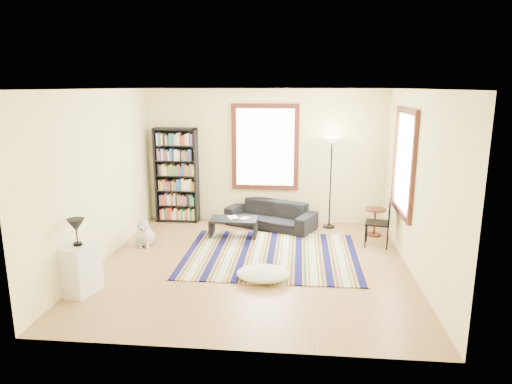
# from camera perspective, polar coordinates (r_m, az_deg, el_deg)

# --- Properties ---
(floor) EXTENTS (5.00, 5.00, 0.10)m
(floor) POSITION_cam_1_polar(r_m,az_deg,el_deg) (7.57, -0.37, -9.38)
(floor) COLOR #A07149
(floor) RESTS_ON ground
(ceiling) EXTENTS (5.00, 5.00, 0.10)m
(ceiling) POSITION_cam_1_polar(r_m,az_deg,el_deg) (6.99, -0.41, 13.16)
(ceiling) COLOR white
(ceiling) RESTS_ON floor
(wall_back) EXTENTS (5.00, 0.10, 2.80)m
(wall_back) POSITION_cam_1_polar(r_m,az_deg,el_deg) (9.64, 1.18, 4.48)
(wall_back) COLOR #FFF5AB
(wall_back) RESTS_ON floor
(wall_front) EXTENTS (5.00, 0.10, 2.80)m
(wall_front) POSITION_cam_1_polar(r_m,az_deg,el_deg) (4.69, -3.60, -4.82)
(wall_front) COLOR #FFF5AB
(wall_front) RESTS_ON floor
(wall_left) EXTENTS (0.10, 5.00, 2.80)m
(wall_left) POSITION_cam_1_polar(r_m,az_deg,el_deg) (7.82, -19.32, 1.72)
(wall_left) COLOR #FFF5AB
(wall_left) RESTS_ON floor
(wall_right) EXTENTS (0.10, 5.00, 2.80)m
(wall_right) POSITION_cam_1_polar(r_m,az_deg,el_deg) (7.33, 19.85, 0.97)
(wall_right) COLOR #FFF5AB
(wall_right) RESTS_ON floor
(window_back) EXTENTS (1.20, 0.06, 1.60)m
(window_back) POSITION_cam_1_polar(r_m,az_deg,el_deg) (9.53, 1.15, 5.60)
(window_back) COLOR white
(window_back) RESTS_ON wall_back
(window_right) EXTENTS (0.06, 1.20, 1.60)m
(window_right) POSITION_cam_1_polar(r_m,az_deg,el_deg) (8.05, 18.05, 3.57)
(window_right) COLOR white
(window_right) RESTS_ON wall_right
(rug) EXTENTS (3.01, 2.41, 0.02)m
(rug) POSITION_cam_1_polar(r_m,az_deg,el_deg) (7.92, 1.89, -7.85)
(rug) COLOR #0C0D3D
(rug) RESTS_ON floor
(sofa) EXTENTS (1.96, 1.39, 0.53)m
(sofa) POSITION_cam_1_polar(r_m,az_deg,el_deg) (9.38, 1.83, -2.85)
(sofa) COLOR black
(sofa) RESTS_ON floor
(bookshelf) EXTENTS (0.90, 0.30, 2.00)m
(bookshelf) POSITION_cam_1_polar(r_m,az_deg,el_deg) (9.80, -9.89, 2.06)
(bookshelf) COLOR black
(bookshelf) RESTS_ON floor
(coffee_table) EXTENTS (1.02, 0.80, 0.36)m
(coffee_table) POSITION_cam_1_polar(r_m,az_deg,el_deg) (8.84, -2.80, -4.45)
(coffee_table) COLOR black
(coffee_table) RESTS_ON floor
(book_a) EXTENTS (0.29, 0.25, 0.02)m
(book_a) POSITION_cam_1_polar(r_m,az_deg,el_deg) (8.80, -3.46, -3.24)
(book_a) COLOR beige
(book_a) RESTS_ON coffee_table
(book_b) EXTENTS (0.23, 0.25, 0.02)m
(book_b) POSITION_cam_1_polar(r_m,az_deg,el_deg) (8.81, -1.80, -3.22)
(book_b) COLOR beige
(book_b) RESTS_ON coffee_table
(floor_cushion) EXTENTS (0.83, 0.64, 0.20)m
(floor_cushion) POSITION_cam_1_polar(r_m,az_deg,el_deg) (6.94, 0.92, -10.17)
(floor_cushion) COLOR silver
(floor_cushion) RESTS_ON floor
(floor_lamp) EXTENTS (0.35, 0.35, 1.86)m
(floor_lamp) POSITION_cam_1_polar(r_m,az_deg,el_deg) (9.32, 9.29, 1.08)
(floor_lamp) COLOR black
(floor_lamp) RESTS_ON floor
(side_table) EXTENTS (0.50, 0.50, 0.54)m
(side_table) POSITION_cam_1_polar(r_m,az_deg,el_deg) (9.16, 14.62, -3.65)
(side_table) COLOR #4A1F12
(side_table) RESTS_ON floor
(folding_chair) EXTENTS (0.49, 0.48, 0.86)m
(folding_chair) POSITION_cam_1_polar(r_m,az_deg,el_deg) (8.54, 14.95, -3.76)
(folding_chair) COLOR black
(folding_chair) RESTS_ON floor
(white_cabinet) EXTENTS (0.48, 0.57, 0.70)m
(white_cabinet) POSITION_cam_1_polar(r_m,az_deg,el_deg) (6.90, -21.14, -8.99)
(white_cabinet) COLOR white
(white_cabinet) RESTS_ON floor
(table_lamp) EXTENTS (0.25, 0.25, 0.38)m
(table_lamp) POSITION_cam_1_polar(r_m,az_deg,el_deg) (6.73, -21.52, -4.71)
(table_lamp) COLOR black
(table_lamp) RESTS_ON white_cabinet
(dog) EXTENTS (0.46, 0.58, 0.53)m
(dog) POSITION_cam_1_polar(r_m,az_deg,el_deg) (8.56, -13.72, -4.83)
(dog) COLOR silver
(dog) RESTS_ON floor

